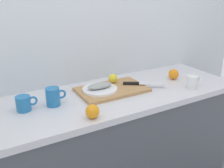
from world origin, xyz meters
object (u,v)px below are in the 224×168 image
(coffee_mug_0, at_px, (24,103))
(coffee_mug_2, at_px, (53,97))
(orange_0, at_px, (173,74))
(coffee_mug_1, at_px, (192,82))
(cutting_board, at_px, (112,90))
(lemon_0, at_px, (113,78))
(white_plate, at_px, (100,89))
(chef_knife, at_px, (139,83))
(fish_fillet, at_px, (100,86))

(coffee_mug_0, relative_size, coffee_mug_2, 1.00)
(coffee_mug_0, distance_m, orange_0, 1.09)
(coffee_mug_1, xyz_separation_m, orange_0, (0.01, 0.20, -0.01))
(cutting_board, xyz_separation_m, coffee_mug_0, (-0.57, -0.00, 0.03))
(lemon_0, bearing_deg, coffee_mug_0, -171.48)
(white_plate, xyz_separation_m, coffee_mug_0, (-0.48, -0.01, 0.02))
(white_plate, distance_m, chef_knife, 0.28)
(coffee_mug_2, bearing_deg, chef_knife, -1.28)
(cutting_board, xyz_separation_m, fish_fillet, (-0.09, 0.01, 0.04))
(cutting_board, distance_m, coffee_mug_0, 0.57)
(chef_knife, bearing_deg, coffee_mug_0, -150.73)
(cutting_board, relative_size, white_plate, 1.99)
(fish_fillet, distance_m, coffee_mug_1, 0.64)
(cutting_board, xyz_separation_m, coffee_mug_1, (0.51, -0.22, 0.03))
(lemon_0, distance_m, coffee_mug_2, 0.48)
(coffee_mug_0, bearing_deg, coffee_mug_1, -11.47)
(white_plate, distance_m, coffee_mug_2, 0.32)
(cutting_board, xyz_separation_m, lemon_0, (0.06, 0.09, 0.04))
(coffee_mug_0, bearing_deg, coffee_mug_2, -5.89)
(cutting_board, bearing_deg, white_plate, 175.46)
(fish_fillet, height_order, chef_knife, fish_fillet)
(fish_fillet, bearing_deg, white_plate, -135.00)
(cutting_board, height_order, chef_knife, chef_knife)
(orange_0, bearing_deg, lemon_0, 166.34)
(coffee_mug_0, distance_m, coffee_mug_2, 0.17)
(coffee_mug_1, bearing_deg, cutting_board, 156.24)
(lemon_0, distance_m, orange_0, 0.48)
(white_plate, xyz_separation_m, fish_fillet, (0.00, 0.00, 0.03))
(cutting_board, height_order, coffee_mug_2, coffee_mug_2)
(lemon_0, xyz_separation_m, coffee_mug_2, (-0.46, -0.11, 0.00))
(cutting_board, bearing_deg, chef_knife, -10.27)
(fish_fillet, relative_size, orange_0, 2.23)
(chef_knife, height_order, orange_0, orange_0)
(chef_knife, distance_m, lemon_0, 0.19)
(lemon_0, relative_size, coffee_mug_1, 0.55)
(coffee_mug_1, height_order, coffee_mug_2, coffee_mug_2)
(fish_fillet, relative_size, coffee_mug_2, 1.41)
(chef_knife, bearing_deg, cutting_board, -158.72)
(white_plate, relative_size, chef_knife, 0.88)
(coffee_mug_0, distance_m, coffee_mug_1, 1.10)
(cutting_board, height_order, coffee_mug_1, coffee_mug_1)
(cutting_board, relative_size, coffee_mug_1, 3.96)
(cutting_board, relative_size, chef_knife, 1.75)
(coffee_mug_1, bearing_deg, orange_0, 85.85)
(coffee_mug_0, bearing_deg, chef_knife, -2.28)
(chef_knife, height_order, coffee_mug_2, coffee_mug_2)
(cutting_board, distance_m, orange_0, 0.52)
(coffee_mug_1, bearing_deg, chef_knife, 149.10)
(coffee_mug_1, relative_size, orange_0, 1.49)
(cutting_board, bearing_deg, lemon_0, 57.56)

